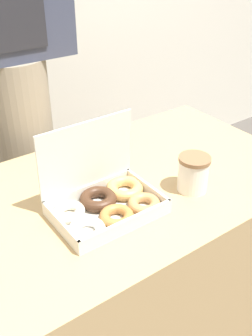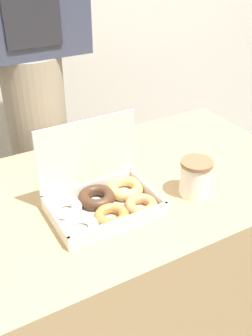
# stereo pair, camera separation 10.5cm
# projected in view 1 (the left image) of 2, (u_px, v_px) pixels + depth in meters

# --- Properties ---
(ground_plane) EXTENTS (14.00, 14.00, 0.00)m
(ground_plane) POSITION_uv_depth(u_px,v_px,m) (127.00, 323.00, 1.62)
(ground_plane) COLOR #4C4742
(table) EXTENTS (1.16, 0.70, 0.70)m
(table) POSITION_uv_depth(u_px,v_px,m) (128.00, 262.00, 1.43)
(table) COLOR tan
(table) RESTS_ON ground_plane
(donut_box) EXTENTS (0.33, 0.24, 0.25)m
(donut_box) POSITION_uv_depth(u_px,v_px,m) (106.00, 200.00, 1.10)
(donut_box) COLOR silver
(donut_box) RESTS_ON table
(coffee_cup) EXTENTS (0.10, 0.10, 0.11)m
(coffee_cup) POSITION_uv_depth(u_px,v_px,m) (193.00, 173.00, 1.18)
(coffee_cup) COLOR silver
(coffee_cup) RESTS_ON table
(person_customer) EXTENTS (0.43, 0.24, 1.82)m
(person_customer) POSITION_uv_depth(u_px,v_px,m) (12.00, 62.00, 1.42)
(person_customer) COLOR gray
(person_customer) RESTS_ON ground_plane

